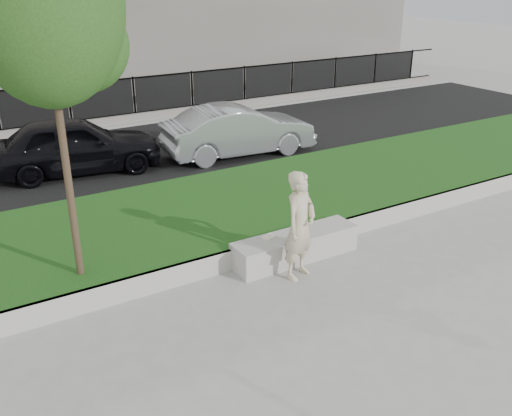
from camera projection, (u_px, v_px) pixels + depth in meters
ground at (295, 285)px, 9.76m from camera, size 90.00×90.00×0.00m
grass_bank at (214, 215)px, 12.04m from camera, size 34.00×4.00×0.40m
grass_kerb at (263, 251)px, 10.50m from camera, size 34.00×0.08×0.40m
street at (126, 156)px, 16.44m from camera, size 34.00×7.00×0.04m
far_pavement at (83, 121)px, 19.97m from camera, size 34.00×3.00×0.12m
iron_fence at (89, 113)px, 18.99m from camera, size 32.00×0.30×1.50m
stone_bench at (295, 246)px, 10.55m from camera, size 2.47×0.62×0.51m
man at (300, 226)px, 9.70m from camera, size 0.83×0.70×1.94m
book at (269, 237)px, 10.32m from camera, size 0.28×0.23×0.03m
young_tree at (51, 13)px, 7.83m from camera, size 2.27×2.18×5.57m
car_dark at (75, 145)px, 14.76m from camera, size 4.58×2.41×1.49m
car_silver at (239, 131)px, 16.20m from camera, size 4.44×1.88×1.43m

